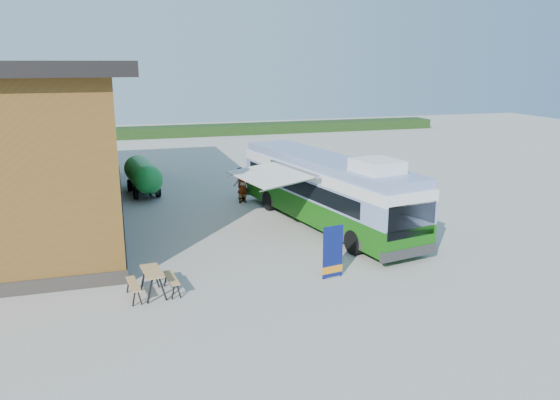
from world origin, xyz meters
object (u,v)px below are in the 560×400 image
object	(u,v)px
person_a	(243,186)
bus	(326,188)
banner	(333,257)
slurry_tanker	(143,175)
person_b	(240,185)
picnic_table	(152,277)

from	to	relation	value
person_a	bus	bearing A→B (deg)	-77.44
banner	slurry_tanker	xyz separation A→B (m)	(-5.71, 14.85, 0.36)
person_b	slurry_tanker	world-z (taller)	slurry_tanker
slurry_tanker	person_a	bearing A→B (deg)	-42.34
picnic_table	slurry_tanker	size ratio (longest dim) A/B	0.31
banner	person_b	xyz separation A→B (m)	(-0.72, 11.62, 0.15)
banner	picnic_table	world-z (taller)	banner
bus	banner	world-z (taller)	bus
banner	person_b	world-z (taller)	banner
banner	person_b	distance (m)	11.64
banner	person_a	world-z (taller)	banner
banner	picnic_table	distance (m)	6.22
banner	picnic_table	xyz separation A→B (m)	(-6.21, 0.28, -0.13)
picnic_table	slurry_tanker	xyz separation A→B (m)	(0.50, 14.57, 0.49)
picnic_table	banner	bearing A→B (deg)	-9.76
picnic_table	slurry_tanker	distance (m)	14.59
person_a	person_b	bearing A→B (deg)	83.77
person_a	person_b	distance (m)	0.40
bus	picnic_table	size ratio (longest dim) A/B	7.30
person_a	slurry_tanker	size ratio (longest dim) A/B	0.34
bus	picnic_table	xyz separation A→B (m)	(-8.31, -5.80, -1.12)
bus	slurry_tanker	xyz separation A→B (m)	(-7.81, 8.77, -0.62)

